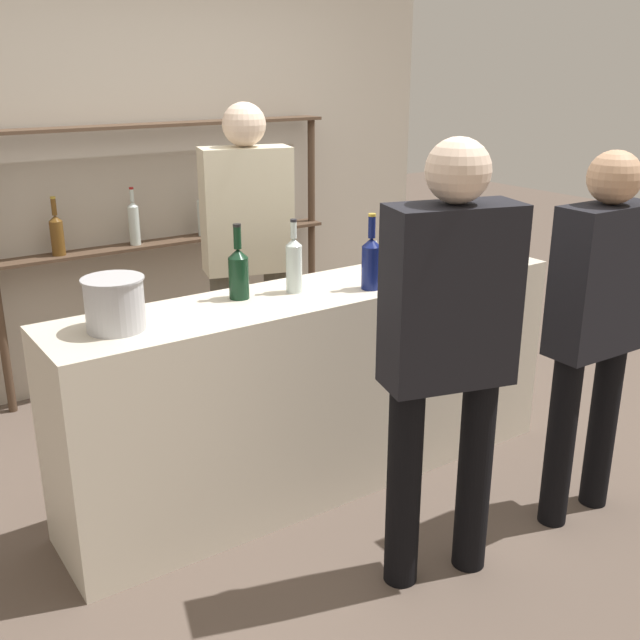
{
  "coord_description": "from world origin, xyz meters",
  "views": [
    {
      "loc": [
        -1.85,
        -2.7,
        1.97
      ],
      "look_at": [
        0.0,
        0.0,
        0.84
      ],
      "focal_mm": 42.0,
      "sensor_mm": 36.0,
      "label": 1
    }
  ],
  "objects_px": {
    "counter_bottle_1": "(470,226)",
    "customer_right": "(597,314)",
    "counter_bottle_0": "(473,233)",
    "counter_bottle_4": "(294,264)",
    "ice_bucket": "(114,304)",
    "wine_glass": "(376,249)",
    "customer_center": "(448,338)",
    "counter_bottle_3": "(239,271)",
    "server_behind_counter": "(248,239)",
    "counter_bottle_2": "(371,261)"
  },
  "relations": [
    {
      "from": "customer_center",
      "to": "counter_bottle_3",
      "type": "bearing_deg",
      "value": 36.55
    },
    {
      "from": "counter_bottle_2",
      "to": "customer_center",
      "type": "bearing_deg",
      "value": -106.3
    },
    {
      "from": "counter_bottle_0",
      "to": "customer_right",
      "type": "distance_m",
      "value": 0.94
    },
    {
      "from": "server_behind_counter",
      "to": "counter_bottle_1",
      "type": "bearing_deg",
      "value": 67.17
    },
    {
      "from": "counter_bottle_1",
      "to": "counter_bottle_3",
      "type": "bearing_deg",
      "value": -178.67
    },
    {
      "from": "counter_bottle_0",
      "to": "counter_bottle_3",
      "type": "distance_m",
      "value": 1.35
    },
    {
      "from": "counter_bottle_1",
      "to": "wine_glass",
      "type": "bearing_deg",
      "value": -179.56
    },
    {
      "from": "wine_glass",
      "to": "customer_right",
      "type": "height_order",
      "value": "customer_right"
    },
    {
      "from": "counter_bottle_3",
      "to": "wine_glass",
      "type": "xyz_separation_m",
      "value": [
        0.78,
        0.03,
        -0.01
      ]
    },
    {
      "from": "ice_bucket",
      "to": "server_behind_counter",
      "type": "bearing_deg",
      "value": 39.34
    },
    {
      "from": "wine_glass",
      "to": "counter_bottle_3",
      "type": "bearing_deg",
      "value": -177.93
    },
    {
      "from": "ice_bucket",
      "to": "customer_right",
      "type": "distance_m",
      "value": 1.98
    },
    {
      "from": "counter_bottle_1",
      "to": "counter_bottle_0",
      "type": "bearing_deg",
      "value": -128.99
    },
    {
      "from": "counter_bottle_4",
      "to": "ice_bucket",
      "type": "xyz_separation_m",
      "value": [
        -0.84,
        -0.03,
        -0.03
      ]
    },
    {
      "from": "wine_glass",
      "to": "ice_bucket",
      "type": "xyz_separation_m",
      "value": [
        -1.37,
        -0.12,
        -0.01
      ]
    },
    {
      "from": "wine_glass",
      "to": "customer_right",
      "type": "distance_m",
      "value": 1.09
    },
    {
      "from": "counter_bottle_0",
      "to": "counter_bottle_1",
      "type": "bearing_deg",
      "value": 51.01
    },
    {
      "from": "counter_bottle_4",
      "to": "ice_bucket",
      "type": "distance_m",
      "value": 0.84
    },
    {
      "from": "server_behind_counter",
      "to": "counter_bottle_4",
      "type": "bearing_deg",
      "value": 0.27
    },
    {
      "from": "counter_bottle_0",
      "to": "customer_center",
      "type": "distance_m",
      "value": 1.33
    },
    {
      "from": "counter_bottle_3",
      "to": "ice_bucket",
      "type": "relative_size",
      "value": 1.38
    },
    {
      "from": "counter_bottle_3",
      "to": "ice_bucket",
      "type": "bearing_deg",
      "value": -171.55
    },
    {
      "from": "customer_right",
      "to": "server_behind_counter",
      "type": "relative_size",
      "value": 0.93
    },
    {
      "from": "counter_bottle_0",
      "to": "counter_bottle_4",
      "type": "height_order",
      "value": "counter_bottle_0"
    },
    {
      "from": "counter_bottle_3",
      "to": "server_behind_counter",
      "type": "distance_m",
      "value": 0.93
    },
    {
      "from": "counter_bottle_4",
      "to": "customer_right",
      "type": "distance_m",
      "value": 1.32
    },
    {
      "from": "wine_glass",
      "to": "customer_center",
      "type": "relative_size",
      "value": 0.09
    },
    {
      "from": "counter_bottle_0",
      "to": "ice_bucket",
      "type": "bearing_deg",
      "value": -179.57
    },
    {
      "from": "counter_bottle_1",
      "to": "counter_bottle_3",
      "type": "xyz_separation_m",
      "value": [
        -1.44,
        -0.03,
        -0.02
      ]
    },
    {
      "from": "counter_bottle_3",
      "to": "counter_bottle_4",
      "type": "height_order",
      "value": "counter_bottle_4"
    },
    {
      "from": "counter_bottle_0",
      "to": "counter_bottle_2",
      "type": "height_order",
      "value": "counter_bottle_0"
    },
    {
      "from": "wine_glass",
      "to": "counter_bottle_0",
      "type": "bearing_deg",
      "value": -10.11
    },
    {
      "from": "wine_glass",
      "to": "customer_right",
      "type": "relative_size",
      "value": 0.09
    },
    {
      "from": "customer_right",
      "to": "server_behind_counter",
      "type": "height_order",
      "value": "server_behind_counter"
    },
    {
      "from": "counter_bottle_1",
      "to": "customer_right",
      "type": "xyz_separation_m",
      "value": [
        -0.26,
        -1.02,
        -0.17
      ]
    },
    {
      "from": "counter_bottle_1",
      "to": "customer_center",
      "type": "height_order",
      "value": "customer_center"
    },
    {
      "from": "counter_bottle_3",
      "to": "counter_bottle_4",
      "type": "xyz_separation_m",
      "value": [
        0.25,
        -0.06,
        0.01
      ]
    },
    {
      "from": "counter_bottle_0",
      "to": "counter_bottle_3",
      "type": "xyz_separation_m",
      "value": [
        -1.35,
        0.07,
        -0.01
      ]
    },
    {
      "from": "counter_bottle_3",
      "to": "counter_bottle_0",
      "type": "bearing_deg",
      "value": -3.09
    },
    {
      "from": "counter_bottle_0",
      "to": "counter_bottle_3",
      "type": "bearing_deg",
      "value": 176.91
    },
    {
      "from": "counter_bottle_2",
      "to": "customer_center",
      "type": "relative_size",
      "value": 0.2
    },
    {
      "from": "counter_bottle_2",
      "to": "customer_center",
      "type": "distance_m",
      "value": 0.77
    },
    {
      "from": "counter_bottle_1",
      "to": "customer_center",
      "type": "distance_m",
      "value": 1.46
    },
    {
      "from": "counter_bottle_0",
      "to": "wine_glass",
      "type": "bearing_deg",
      "value": 169.89
    },
    {
      "from": "wine_glass",
      "to": "ice_bucket",
      "type": "relative_size",
      "value": 0.65
    },
    {
      "from": "counter_bottle_2",
      "to": "wine_glass",
      "type": "height_order",
      "value": "counter_bottle_2"
    },
    {
      "from": "counter_bottle_1",
      "to": "counter_bottle_2",
      "type": "xyz_separation_m",
      "value": [
        -0.87,
        -0.24,
        -0.01
      ]
    },
    {
      "from": "counter_bottle_2",
      "to": "counter_bottle_4",
      "type": "xyz_separation_m",
      "value": [
        -0.31,
        0.15,
        0.0
      ]
    },
    {
      "from": "counter_bottle_0",
      "to": "counter_bottle_2",
      "type": "distance_m",
      "value": 0.8
    },
    {
      "from": "customer_right",
      "to": "ice_bucket",
      "type": "bearing_deg",
      "value": 64.79
    }
  ]
}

